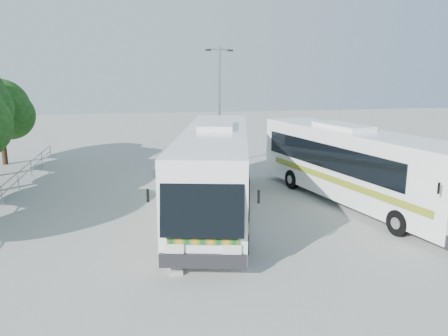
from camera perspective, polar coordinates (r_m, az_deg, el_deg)
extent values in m
plane|color=#989893|center=(20.21, -1.04, -5.92)|extent=(100.00, 100.00, 0.00)
cube|color=#B2B2AD|center=(21.85, -7.90, -4.39)|extent=(0.40, 16.00, 0.15)
cylinder|color=gray|center=(24.50, -26.52, -1.64)|extent=(0.06, 22.00, 0.06)
cylinder|color=gray|center=(24.59, -26.43, -2.55)|extent=(0.06, 22.00, 0.06)
cylinder|color=gray|center=(34.10, -22.04, 1.68)|extent=(0.06, 0.06, 1.00)
cylinder|color=#382314|center=(33.94, -26.85, 2.71)|extent=(0.36, 0.36, 2.77)
sphere|color=#0E330E|center=(33.00, -26.18, 6.19)|extent=(3.28, 3.28, 3.28)
cube|color=white|center=(19.89, -1.14, 0.06)|extent=(5.74, 13.72, 3.42)
cube|color=black|center=(13.27, -2.86, -4.50)|extent=(2.62, 1.08, 2.17)
cube|color=black|center=(20.59, -4.99, 1.64)|extent=(2.46, 10.49, 1.23)
cube|color=black|center=(20.43, 2.96, 1.59)|extent=(2.46, 10.49, 1.23)
cube|color=#0C551F|center=(19.85, -5.31, -1.93)|extent=(2.64, 11.36, 0.31)
cylinder|color=black|center=(16.30, -6.52, -8.55)|extent=(0.58, 1.17, 1.12)
cylinder|color=black|center=(16.11, 2.51, -8.72)|extent=(0.58, 1.17, 1.12)
cylinder|color=black|center=(24.04, -3.60, -1.53)|extent=(0.58, 1.17, 1.12)
cylinder|color=black|center=(23.92, 2.44, -1.59)|extent=(0.58, 1.17, 1.12)
cube|color=white|center=(22.06, 16.74, 0.49)|extent=(5.47, 13.01, 3.24)
cube|color=black|center=(21.63, 12.99, 1.55)|extent=(2.36, 9.94, 1.17)
cube|color=black|center=(23.33, 18.33, 2.02)|extent=(2.36, 9.94, 1.17)
cube|color=#0D5F29|center=(21.11, 14.39, -1.61)|extent=(2.53, 10.76, 0.30)
cylinder|color=black|center=(18.73, 21.86, -6.65)|extent=(0.55, 1.11, 1.06)
cylinder|color=black|center=(20.46, 26.60, -5.49)|extent=(0.55, 1.11, 1.06)
cylinder|color=black|center=(24.49, 8.93, -1.46)|extent=(0.55, 1.11, 1.06)
cylinder|color=black|center=(25.84, 13.42, -0.91)|extent=(0.55, 1.11, 1.06)
cylinder|color=#92969A|center=(29.74, -0.60, 7.92)|extent=(0.19, 0.19, 7.97)
cylinder|color=#92969A|center=(29.68, -0.62, 15.23)|extent=(1.57, 0.44, 0.08)
cube|color=black|center=(29.37, -2.10, 15.15)|extent=(0.38, 0.25, 0.12)
cube|color=black|center=(30.00, 0.83, 15.10)|extent=(0.38, 0.25, 0.12)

